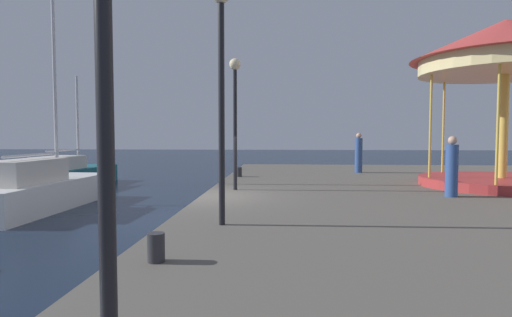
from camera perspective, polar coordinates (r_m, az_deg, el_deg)
The scene contains 11 objects.
ground_plane at distance 12.37m, azimuth -7.45°, elevation -8.68°, with size 120.00×120.00×0.00m, color #162338.
quay_dock at distance 13.24m, azimuth 28.30°, elevation -6.49°, with size 15.68×25.90×0.80m, color #5B564F.
sailboat_teal at distance 22.66m, azimuth -24.12°, elevation -1.97°, with size 2.52×5.80×5.54m.
sailboat_white at distance 15.96m, azimuth -27.44°, elevation -3.82°, with size 2.08×6.33×7.90m.
carousel at distance 16.51m, azimuth 30.86°, elevation 11.22°, with size 6.07×6.07×5.58m.
lamp_post_mid_promenade at distance 8.19m, azimuth -4.75°, elevation 12.80°, with size 0.36×0.36×4.59m.
lamp_post_far_end at distance 13.30m, azimuth -2.87°, elevation 7.97°, with size 0.36×0.36×4.14m.
bollard_center at distance 17.50m, azimuth -2.33°, elevation -1.84°, with size 0.24×0.24×0.40m, color #2D2D33.
bollard_north at distance 6.03m, azimuth -13.46°, elevation -11.70°, with size 0.24×0.24×0.40m, color #2D2D33.
person_far_corner at distance 13.03m, azimuth 25.13°, elevation -1.24°, with size 0.34×0.34×1.71m.
person_by_the_water at distance 19.93m, azimuth 13.82°, elevation 0.60°, with size 0.34×0.34×1.84m.
Camera 1 is at (2.38, -11.87, 2.55)m, focal length 29.34 mm.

